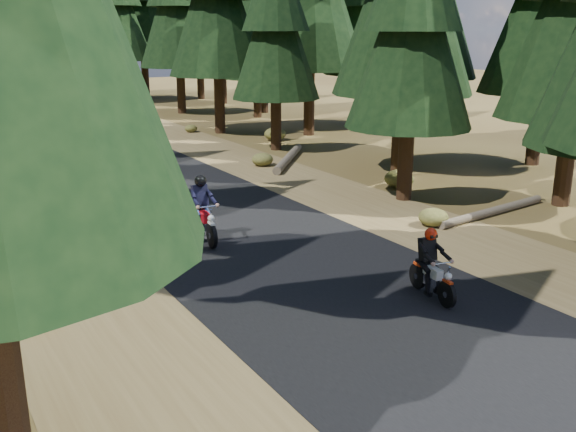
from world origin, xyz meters
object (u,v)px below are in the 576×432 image
object	(u,v)px
log_far	(493,211)
rider_follow	(204,220)
rider_lead	(432,275)
log_near	(288,158)

from	to	relation	value
log_far	rider_follow	world-z (taller)	rider_follow
log_far	rider_lead	distance (m)	6.67
rider_follow	log_near	bearing A→B (deg)	-126.71
log_far	rider_lead	bearing A→B (deg)	-154.90
log_near	rider_lead	bearing A→B (deg)	-158.39
rider_lead	rider_follow	world-z (taller)	rider_follow
rider_lead	rider_follow	distance (m)	6.11
log_far	rider_lead	world-z (taller)	rider_lead
log_far	rider_follow	xyz separation A→B (m)	(-8.07, 2.14, 0.44)
log_far	rider_follow	distance (m)	8.36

